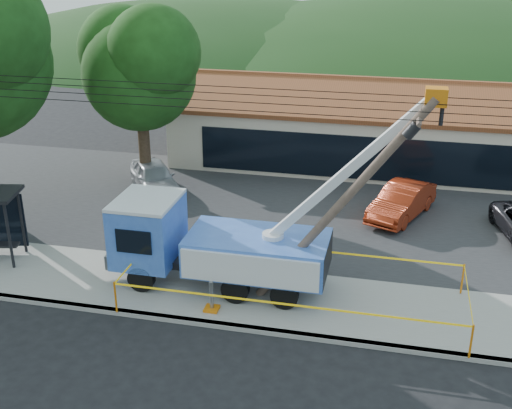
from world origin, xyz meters
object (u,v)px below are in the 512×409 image
Objects in this scene: leaning_pole at (349,195)px; car_red at (400,219)px; car_silver at (155,193)px; utility_truck at (214,243)px.

leaning_pole is 1.66× the size of car_red.
car_silver reaches higher than car_red.
car_red is (11.70, -0.46, 0.00)m from car_silver.
utility_truck is 2.46× the size of car_red.
leaning_pole reaches higher than car_red.
utility_truck is 1.48× the size of leaning_pole.
leaning_pole is at bearing -75.71° from car_silver.
leaning_pole is 9.12m from car_red.
car_red is at bearing 77.68° from leaning_pole.
leaning_pole is at bearing -4.95° from utility_truck.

